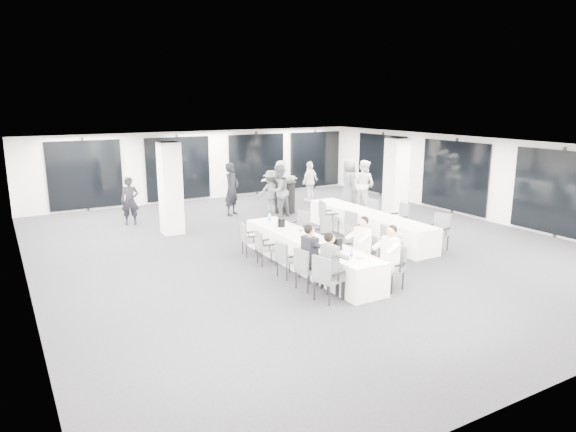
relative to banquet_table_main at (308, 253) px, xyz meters
name	(u,v)px	position (x,y,z in m)	size (l,w,h in m)	color
room	(310,189)	(1.85, 2.83, 1.01)	(14.04, 16.04, 2.84)	#242328
column_left	(170,188)	(-1.84, 4.92, 1.02)	(0.60, 0.60, 2.80)	white
column_right	(396,180)	(5.16, 2.72, 1.02)	(0.60, 0.60, 2.80)	white
banquet_table_main	(308,253)	(0.00, 0.00, 0.00)	(0.90, 5.00, 0.75)	white
banquet_table_side	(368,225)	(3.10, 1.55, 0.00)	(0.90, 5.00, 0.75)	white
cocktail_table	(285,197)	(2.64, 5.77, 0.20)	(0.82, 0.82, 1.14)	black
chair_main_left_near	(326,275)	(-0.83, -2.00, 0.18)	(0.59, 0.62, 0.98)	#575A5F
chair_main_left_second	(306,266)	(-0.83, -1.24, 0.15)	(0.54, 0.57, 0.92)	#575A5F
chair_main_left_mid	(286,257)	(-0.82, -0.34, 0.11)	(0.49, 0.52, 0.86)	#575A5F
chair_main_left_fourth	(264,246)	(-0.82, 0.76, 0.12)	(0.50, 0.53, 0.87)	#575A5F
chair_main_left_far	(248,237)	(-0.83, 1.63, 0.13)	(0.51, 0.55, 0.88)	#575A5F
chair_main_right_near	(393,265)	(0.83, -2.12, 0.17)	(0.58, 0.61, 0.96)	#575A5F
chair_main_right_second	(366,253)	(0.84, -1.18, 0.18)	(0.52, 0.57, 0.98)	#575A5F
chair_main_right_mid	(344,244)	(0.83, -0.33, 0.19)	(0.59, 0.62, 0.98)	#575A5F
chair_main_right_fourth	(321,234)	(0.84, 0.70, 0.20)	(0.55, 0.60, 1.01)	#575A5F
chair_main_right_far	(300,226)	(0.83, 1.75, 0.19)	(0.58, 0.62, 0.99)	#575A5F
chair_side_left_near	(389,239)	(2.27, -0.32, 0.12)	(0.52, 0.55, 0.86)	#575A5F
chair_side_left_mid	(354,225)	(2.26, 1.14, 0.17)	(0.54, 0.59, 0.96)	#575A5F
chair_side_left_far	(327,215)	(2.26, 2.52, 0.20)	(0.61, 0.64, 1.01)	#575A5F
chair_side_right_near	(439,229)	(3.93, -0.47, 0.20)	(0.60, 0.63, 1.00)	#575A5F
chair_side_right_mid	(400,218)	(3.93, 1.10, 0.21)	(0.61, 0.64, 1.02)	#575A5F
chair_side_right_far	(370,211)	(3.92, 2.50, 0.14)	(0.51, 0.55, 0.91)	#575A5F
seated_guest_a	(332,262)	(-0.67, -1.98, 0.44)	(0.50, 0.38, 1.44)	#55585C
seated_guest_b	(312,252)	(-0.67, -1.22, 0.44)	(0.50, 0.38, 1.44)	black
seated_guest_c	(388,254)	(0.67, -2.13, 0.44)	(0.50, 0.38, 1.44)	white
seated_guest_d	(360,243)	(0.67, -1.18, 0.44)	(0.50, 0.38, 1.44)	white
standing_guest_a	(232,186)	(0.82, 6.38, 0.68)	(0.77, 0.62, 2.12)	black
standing_guest_b	(279,188)	(2.10, 5.26, 0.67)	(1.01, 0.62, 2.09)	#55585C
standing_guest_c	(271,189)	(2.20, 6.00, 0.51)	(1.14, 0.58, 1.76)	#55585C
standing_guest_d	(310,179)	(4.60, 7.16, 0.54)	(1.08, 0.60, 1.83)	white
standing_guest_e	(349,179)	(5.40, 5.65, 0.66)	(0.99, 0.61, 2.06)	#55585C
standing_guest_f	(281,179)	(3.38, 7.39, 0.60)	(1.78, 0.69, 1.95)	white
standing_guest_g	(130,198)	(-2.66, 6.73, 0.52)	(0.65, 0.53, 1.79)	black
standing_guest_h	(364,181)	(5.55, 4.90, 0.67)	(1.01, 0.61, 2.09)	white
ice_bucket_near	(337,244)	(0.06, -1.13, 0.51)	(0.24, 0.24, 0.27)	black
ice_bucket_far	(281,223)	(0.00, 1.33, 0.49)	(0.20, 0.20, 0.22)	black
water_bottle_a	(352,254)	(-0.08, -1.85, 0.48)	(0.07, 0.07, 0.21)	silver
water_bottle_b	(301,230)	(0.06, 0.43, 0.49)	(0.07, 0.07, 0.22)	silver
water_bottle_c	(270,218)	(-0.02, 1.96, 0.49)	(0.07, 0.07, 0.23)	silver
plate_a	(337,254)	(-0.17, -1.46, 0.39)	(0.18, 0.18, 0.03)	white
plate_b	(360,258)	(0.08, -1.93, 0.39)	(0.21, 0.21, 0.03)	white
plate_c	(318,240)	(0.10, -0.28, 0.39)	(0.22, 0.22, 0.03)	white
wine_glass	(369,254)	(0.13, -2.15, 0.52)	(0.07, 0.07, 0.19)	silver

